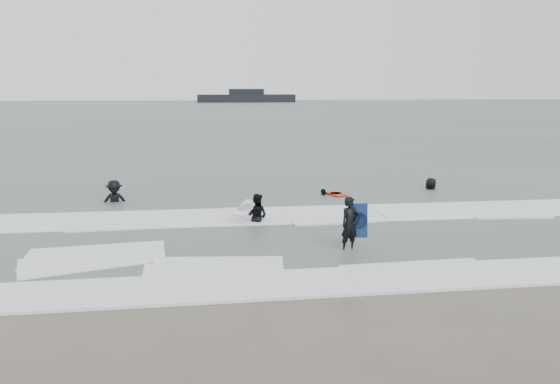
{
  "coord_description": "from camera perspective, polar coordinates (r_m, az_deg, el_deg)",
  "views": [
    {
      "loc": [
        -2.16,
        -12.47,
        4.54
      ],
      "look_at": [
        0.0,
        5.0,
        1.1
      ],
      "focal_mm": 35.0,
      "sensor_mm": 36.0,
      "label": 1
    }
  ],
  "objects": [
    {
      "name": "surf_foam",
      "position": [
        16.92,
        0.54,
        -4.36
      ],
      "size": [
        30.03,
        9.06,
        0.09
      ],
      "color": "white",
      "rests_on": "ground"
    },
    {
      "name": "surfer_breaker",
      "position": [
        22.33,
        -16.88,
        -1.16
      ],
      "size": [
        1.24,
        0.84,
        1.78
      ],
      "primitive_type": "imported",
      "rotation": [
        0.0,
        0.0,
        0.17
      ],
      "color": "black",
      "rests_on": "ground"
    },
    {
      "name": "vessel_horizon",
      "position": [
        152.32,
        -3.54,
        9.83
      ],
      "size": [
        26.7,
        4.77,
        3.62
      ],
      "color": "black",
      "rests_on": "ground"
    },
    {
      "name": "surfer_wading",
      "position": [
        18.42,
        -2.41,
        -3.23
      ],
      "size": [
        0.96,
        0.92,
        1.55
      ],
      "primitive_type": "imported",
      "rotation": [
        0.0,
        0.0,
        2.5
      ],
      "color": "black",
      "rests_on": "ground"
    },
    {
      "name": "surfer_centre",
      "position": [
        15.42,
        7.24,
        -6.16
      ],
      "size": [
        0.68,
        0.57,
        1.57
      ],
      "primitive_type": "imported",
      "rotation": [
        0.0,
        0.0,
        0.41
      ],
      "color": "black",
      "rests_on": "ground"
    },
    {
      "name": "sea",
      "position": [
        92.61,
        -5.76,
        8.22
      ],
      "size": [
        320.0,
        320.0,
        0.0
      ],
      "primitive_type": "plane",
      "color": "#47544C",
      "rests_on": "ground"
    },
    {
      "name": "surfer_right_near",
      "position": [
        22.84,
        4.58,
        -0.45
      ],
      "size": [
        0.93,
        0.63,
        1.47
      ],
      "primitive_type": "imported",
      "rotation": [
        0.0,
        0.0,
        -2.79
      ],
      "color": "black",
      "rests_on": "ground"
    },
    {
      "name": "ground",
      "position": [
        13.45,
        2.64,
        -8.69
      ],
      "size": [
        320.0,
        320.0,
        0.0
      ],
      "primitive_type": "plane",
      "color": "brown",
      "rests_on": "ground"
    },
    {
      "name": "bodyboards",
      "position": [
        18.75,
        3.39,
        -1.41
      ],
      "size": [
        4.92,
        8.12,
        1.25
      ],
      "color": "#0E1E45",
      "rests_on": "ground"
    },
    {
      "name": "surfer_right_far",
      "position": [
        24.95,
        15.47,
        0.16
      ],
      "size": [
        0.99,
        0.87,
        1.71
      ],
      "primitive_type": "imported",
      "rotation": [
        0.0,
        0.0,
        -2.66
      ],
      "color": "black",
      "rests_on": "ground"
    }
  ]
}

